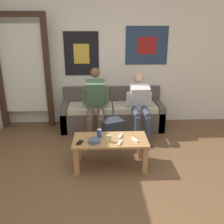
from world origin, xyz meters
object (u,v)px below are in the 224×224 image
(drink_can_blue, at_px, (99,133))
(cell_phone, at_px, (80,143))
(person_seated_teen, at_px, (140,103))
(backpack, at_px, (112,133))
(game_controller_near_right, at_px, (120,143))
(person_seated_adult, at_px, (95,102))
(game_controller_far_center, at_px, (120,136))
(couch, at_px, (112,114))
(ceramic_bowl, at_px, (94,141))
(coffee_table, at_px, (110,144))
(game_controller_near_left, at_px, (135,140))
(pillar_candle, at_px, (109,139))

(drink_can_blue, height_order, cell_phone, drink_can_blue)
(person_seated_teen, distance_m, backpack, 0.78)
(game_controller_near_right, bearing_deg, person_seated_adult, 105.42)
(person_seated_teen, xyz_separation_m, game_controller_far_center, (-0.42, -1.01, -0.17))
(couch, relative_size, backpack, 4.29)
(game_controller_near_right, bearing_deg, game_controller_far_center, 82.58)
(ceramic_bowl, bearing_deg, coffee_table, 27.14)
(cell_phone, bearing_deg, person_seated_adult, 80.58)
(game_controller_near_left, height_order, cell_phone, game_controller_near_left)
(game_controller_near_left, distance_m, cell_phone, 0.76)
(game_controller_near_right, relative_size, cell_phone, 0.97)
(drink_can_blue, xyz_separation_m, game_controller_far_center, (0.30, 0.01, -0.05))
(backpack, relative_size, cell_phone, 3.01)
(person_seated_adult, bearing_deg, game_controller_near_right, -74.58)
(coffee_table, xyz_separation_m, person_seated_adult, (-0.22, 1.08, 0.30))
(couch, height_order, game_controller_near_right, couch)
(ceramic_bowl, bearing_deg, backpack, 70.23)
(couch, bearing_deg, backpack, -93.22)
(backpack, relative_size, game_controller_far_center, 3.06)
(drink_can_blue, bearing_deg, person_seated_adult, 93.83)
(coffee_table, relative_size, ceramic_bowl, 6.38)
(person_seated_teen, height_order, drink_can_blue, person_seated_teen)
(person_seated_adult, relative_size, drink_can_blue, 9.66)
(person_seated_adult, xyz_separation_m, game_controller_near_right, (0.34, -1.23, -0.21))
(ceramic_bowl, distance_m, drink_can_blue, 0.19)
(pillar_candle, distance_m, drink_can_blue, 0.20)
(drink_can_blue, bearing_deg, game_controller_far_center, 1.35)
(backpack, distance_m, cell_phone, 0.91)
(backpack, relative_size, game_controller_near_left, 3.12)
(couch, height_order, backpack, couch)
(ceramic_bowl, relative_size, pillar_candle, 1.44)
(game_controller_near_right, height_order, cell_phone, game_controller_near_right)
(person_seated_teen, height_order, pillar_candle, person_seated_teen)
(game_controller_near_left, relative_size, cell_phone, 0.96)
(couch, xyz_separation_m, person_seated_teen, (0.48, -0.36, 0.34))
(ceramic_bowl, xyz_separation_m, cell_phone, (-0.19, 0.01, -0.03))
(coffee_table, relative_size, drink_can_blue, 8.38)
(backpack, bearing_deg, game_controller_near_left, -68.02)
(drink_can_blue, xyz_separation_m, cell_phone, (-0.26, -0.16, -0.06))
(ceramic_bowl, height_order, cell_phone, ceramic_bowl)
(ceramic_bowl, bearing_deg, pillar_candle, 6.70)
(couch, xyz_separation_m, coffee_table, (-0.09, -1.44, 0.07))
(couch, relative_size, pillar_candle, 17.13)
(coffee_table, xyz_separation_m, pillar_candle, (-0.02, -0.09, 0.13))
(backpack, height_order, game_controller_near_left, backpack)
(couch, distance_m, ceramic_bowl, 1.59)
(pillar_candle, relative_size, game_controller_far_center, 0.77)
(person_seated_adult, height_order, cell_phone, person_seated_adult)
(couch, bearing_deg, pillar_candle, -94.34)
(person_seated_teen, bearing_deg, couch, 143.04)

